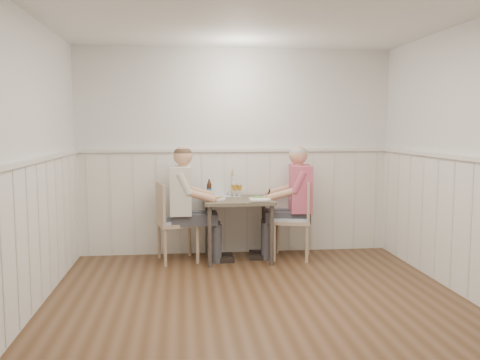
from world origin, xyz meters
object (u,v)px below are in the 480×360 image
at_px(diner_cream, 185,213).
at_px(chair_right, 297,216).
at_px(man_in_pink, 296,210).
at_px(beer_bottle, 209,189).
at_px(chair_left, 173,219).
at_px(dining_table, 238,208).
at_px(grass_vase, 230,183).

bearing_deg(diner_cream, chair_right, 0.25).
height_order(man_in_pink, beer_bottle, man_in_pink).
distance_m(chair_left, beer_bottle, 0.60).
relative_size(man_in_pink, diner_cream, 1.00).
distance_m(chair_right, diner_cream, 1.37).
bearing_deg(chair_right, beer_bottle, 166.99).
bearing_deg(beer_bottle, chair_right, -13.01).
relative_size(dining_table, diner_cream, 0.58).
bearing_deg(chair_left, diner_cream, -10.61).
distance_m(chair_right, grass_vase, 0.92).
xyz_separation_m(chair_left, beer_bottle, (0.45, 0.22, 0.33)).
bearing_deg(chair_left, grass_vase, 18.54).
bearing_deg(chair_right, diner_cream, -179.75).
bearing_deg(dining_table, beer_bottle, 144.65).
xyz_separation_m(chair_left, grass_vase, (0.72, 0.24, 0.39)).
xyz_separation_m(man_in_pink, beer_bottle, (-1.06, 0.23, 0.25)).
bearing_deg(diner_cream, chair_left, 169.39).
bearing_deg(man_in_pink, grass_vase, 162.82).
bearing_deg(dining_table, man_in_pink, 0.84).
height_order(chair_left, man_in_pink, man_in_pink).
bearing_deg(beer_bottle, grass_vase, 3.48).
bearing_deg(dining_table, chair_left, 178.92).
bearing_deg(chair_left, man_in_pink, -0.16).
xyz_separation_m(chair_right, man_in_pink, (0.00, 0.02, 0.07)).
height_order(chair_right, diner_cream, diner_cream).
relative_size(chair_right, grass_vase, 2.70).
bearing_deg(chair_left, chair_right, -0.78).
distance_m(chair_right, beer_bottle, 1.13).
bearing_deg(dining_table, diner_cream, -178.96).
bearing_deg(man_in_pink, chair_right, -90.66).
relative_size(chair_left, man_in_pink, 0.68).
relative_size(chair_right, diner_cream, 0.69).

